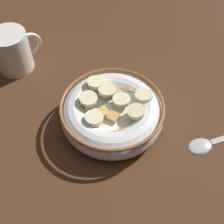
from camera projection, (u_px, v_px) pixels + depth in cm
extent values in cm
cube|color=#472B19|center=(112.00, 125.00, 57.86)|extent=(136.65, 136.65, 2.00)
cylinder|color=white|center=(112.00, 121.00, 56.83)|extent=(10.06, 10.06, 0.60)
torus|color=white|center=(112.00, 114.00, 55.08)|extent=(18.30, 18.30, 5.01)
torus|color=brown|center=(112.00, 106.00, 53.33)|extent=(18.35, 18.35, 0.60)
cylinder|color=white|center=(112.00, 110.00, 54.25)|extent=(15.29, 15.29, 0.40)
cube|color=tan|center=(113.00, 117.00, 52.60)|extent=(2.52, 2.55, 1.03)
cube|color=#AD7F42|center=(122.00, 135.00, 50.43)|extent=(2.60, 2.59, 0.93)
cube|color=#B78947|center=(116.00, 91.00, 55.85)|extent=(2.12, 2.05, 1.03)
cube|color=tan|center=(134.00, 88.00, 56.26)|extent=(2.65, 2.64, 1.02)
cube|color=tan|center=(106.00, 90.00, 56.14)|extent=(2.59, 2.59, 0.83)
cube|color=tan|center=(88.00, 104.00, 54.09)|extent=(1.99, 2.05, 1.01)
cube|color=tan|center=(113.00, 137.00, 50.05)|extent=(2.39, 2.36, 0.96)
cube|color=tan|center=(102.00, 112.00, 53.17)|extent=(2.00, 2.07, 1.04)
cube|color=tan|center=(76.00, 106.00, 53.96)|extent=(2.43, 2.42, 0.89)
cube|color=tan|center=(93.00, 136.00, 50.01)|extent=(2.56, 2.59, 1.05)
cylinder|color=#F4EABC|center=(120.00, 98.00, 53.93)|extent=(3.88, 3.93, 1.15)
cylinder|color=beige|center=(107.00, 90.00, 54.70)|extent=(3.38, 3.36, 0.96)
cylinder|color=beige|center=(94.00, 118.00, 51.27)|extent=(4.40, 4.37, 1.07)
cylinder|color=#F4EABC|center=(88.00, 99.00, 53.29)|extent=(3.95, 4.00, 1.08)
cylinder|color=beige|center=(136.00, 111.00, 51.89)|extent=(4.47, 4.45, 1.05)
cylinder|color=beige|center=(96.00, 83.00, 55.55)|extent=(4.47, 4.45, 1.16)
cylinder|color=#F4EABC|center=(144.00, 96.00, 54.35)|extent=(3.69, 3.74, 1.15)
ellipsoid|color=#B7B7BC|center=(200.00, 145.00, 53.56)|extent=(5.01, 4.08, 0.80)
cylinder|color=white|center=(12.00, 51.00, 62.47)|extent=(7.29, 7.29, 8.59)
torus|color=white|center=(29.00, 45.00, 63.66)|extent=(5.61, 0.80, 5.61)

